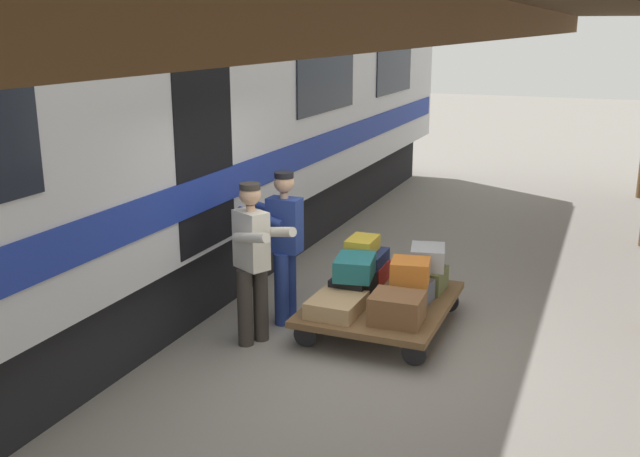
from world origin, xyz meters
name	(u,v)px	position (x,y,z in m)	size (l,w,h in m)	color
ground_plane	(380,359)	(0.00, 0.00, 0.00)	(60.00, 60.00, 0.00)	gray
train_car	(86,135)	(3.41, 0.00, 2.06)	(3.02, 19.14, 4.00)	#B7BABF
luggage_cart	(381,304)	(0.23, -0.76, 0.28)	(1.44, 1.87, 0.32)	brown
suitcase_black_hardshell	(353,286)	(0.55, -0.76, 0.44)	(0.39, 0.54, 0.24)	black
suitcase_tan_vintage	(337,305)	(0.55, -0.24, 0.41)	(0.50, 0.62, 0.17)	tan
suitcase_olive_duffel	(423,278)	(-0.09, -1.28, 0.45)	(0.49, 0.44, 0.25)	brown
suitcase_slate_roller	(411,294)	(-0.09, -0.76, 0.44)	(0.37, 0.55, 0.23)	#4C515B
suitcase_red_plastic	(368,273)	(0.55, -1.28, 0.44)	(0.40, 0.48, 0.23)	#AD231E
suitcase_brown_leather	(397,308)	(-0.09, -0.24, 0.47)	(0.51, 0.46, 0.29)	brown
suitcase_teal_softside	(355,267)	(0.53, -0.72, 0.68)	(0.40, 0.54, 0.23)	#1E666B
suitcase_navy_fabric	(366,258)	(0.58, -1.26, 0.62)	(0.43, 0.53, 0.14)	navy
suitcase_gray_aluminum	(428,257)	(-0.13, -1.31, 0.70)	(0.37, 0.46, 0.24)	#9EA0A5
suitcase_orange_carryall	(410,272)	(-0.07, -0.80, 0.68)	(0.40, 0.39, 0.25)	#CC6B23
suitcase_yellow_case	(362,245)	(0.62, -1.24, 0.78)	(0.30, 0.45, 0.17)	gold
porter_in_overalls	(283,242)	(1.30, -0.55, 0.93)	(0.67, 0.42, 1.70)	navy
porter_by_door	(253,259)	(1.34, 0.11, 0.93)	(0.74, 0.61, 1.70)	#332D28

